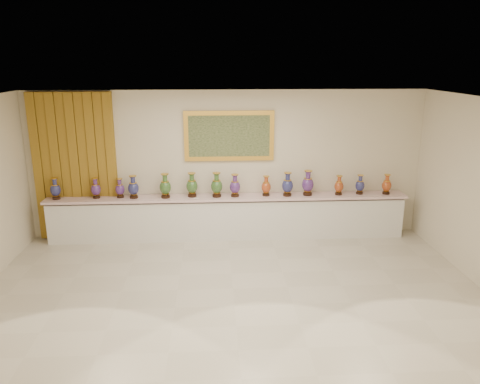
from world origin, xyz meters
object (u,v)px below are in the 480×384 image
at_px(counter, 228,218).
at_px(vase_2, 120,189).
at_px(vase_0, 55,190).
at_px(vase_1, 96,189).

bearing_deg(counter, vase_2, 179.66).
height_order(vase_0, vase_1, vase_0).
bearing_deg(vase_0, vase_1, 2.11).
height_order(vase_0, vase_2, vase_0).
distance_m(counter, vase_2, 2.25).
bearing_deg(vase_2, vase_0, -178.26).
distance_m(vase_0, vase_1, 0.78).
xyz_separation_m(counter, vase_0, (-3.40, -0.03, 0.66)).
relative_size(counter, vase_2, 18.57).
relative_size(counter, vase_1, 17.65).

